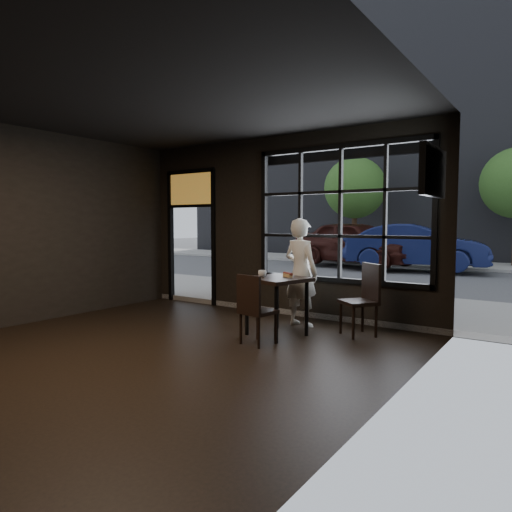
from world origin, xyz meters
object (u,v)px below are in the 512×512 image
Objects in this scene: cafe_table at (277,306)px; man at (301,272)px; navy_car at (415,246)px; chair_near at (258,309)px.

cafe_table is 0.86m from man.
man reaches higher than cafe_table.
cafe_table is 0.50× the size of man.
navy_car reaches higher than cafe_table.
chair_near is 10.64m from navy_car.
man is at bearing -78.51° from chair_near.
navy_car is at bearing -76.75° from chair_near.
cafe_table is 0.55m from chair_near.
chair_near is 0.21× the size of navy_car.
navy_car reaches higher than chair_near.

